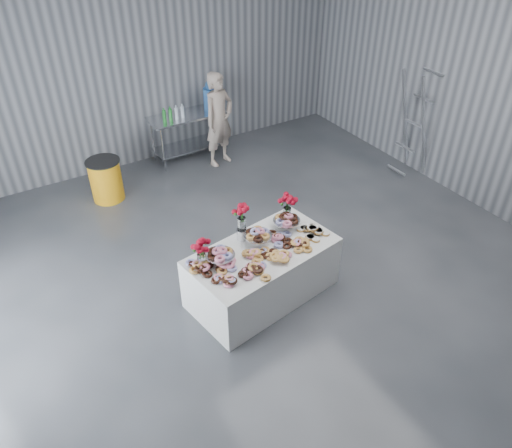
{
  "coord_description": "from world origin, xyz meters",
  "views": [
    {
      "loc": [
        -2.89,
        -4.01,
        4.69
      ],
      "look_at": [
        -0.14,
        0.45,
        0.9
      ],
      "focal_mm": 35.0,
      "sensor_mm": 36.0,
      "label": 1
    }
  ],
  "objects": [
    {
      "name": "cake_stand_left",
      "position": [
        -0.82,
        0.17,
        0.89
      ],
      "size": [
        0.36,
        0.36,
        0.17
      ],
      "color": "silver",
      "rests_on": "display_table"
    },
    {
      "name": "room_walls",
      "position": [
        -0.27,
        0.07,
        2.64
      ],
      "size": [
        8.04,
        9.04,
        4.02
      ],
      "color": "gray",
      "rests_on": "ground"
    },
    {
      "name": "trash_barrel",
      "position": [
        -1.24,
        3.49,
        0.37
      ],
      "size": [
        0.57,
        0.57,
        0.73
      ],
      "rotation": [
        0.0,
        0.0,
        -0.26
      ],
      "color": "#FFA915",
      "rests_on": "ground"
    },
    {
      "name": "bouquet_right",
      "position": [
        0.39,
        0.51,
        1.05
      ],
      "size": [
        0.26,
        0.26,
        0.42
      ],
      "color": "white",
      "rests_on": "display_table"
    },
    {
      "name": "water_jug",
      "position": [
        1.11,
        4.1,
        1.15
      ],
      "size": [
        0.28,
        0.28,
        0.55
      ],
      "color": "#3F83D9",
      "rests_on": "prep_table"
    },
    {
      "name": "stepladder",
      "position": [
        3.75,
        1.45,
        0.99
      ],
      "size": [
        0.76,
        0.49,
        1.97
      ],
      "primitive_type": null,
      "rotation": [
        0.0,
        -0.27,
        0.0
      ],
      "color": "silver",
      "rests_on": "ground"
    },
    {
      "name": "cake_stand_right",
      "position": [
        0.27,
        0.34,
        0.89
      ],
      "size": [
        0.36,
        0.36,
        0.17
      ],
      "color": "silver",
      "rests_on": "display_table"
    },
    {
      "name": "donut_mounds",
      "position": [
        -0.25,
        0.05,
        0.8
      ],
      "size": [
        1.91,
        1.07,
        0.09
      ],
      "primitive_type": null,
      "rotation": [
        0.0,
        0.0,
        0.15
      ],
      "color": "#DCA150",
      "rests_on": "display_table"
    },
    {
      "name": "drink_bottles",
      "position": [
        0.29,
        4.0,
        1.04
      ],
      "size": [
        0.54,
        0.08,
        0.27
      ],
      "primitive_type": null,
      "color": "#268C33",
      "rests_on": "prep_table"
    },
    {
      "name": "prep_table",
      "position": [
        0.61,
        4.1,
        0.62
      ],
      "size": [
        1.5,
        0.6,
        0.9
      ],
      "color": "silver",
      "rests_on": "ground"
    },
    {
      "name": "bouquet_left",
      "position": [
        -1.03,
        0.24,
        1.05
      ],
      "size": [
        0.26,
        0.26,
        0.42
      ],
      "color": "white",
      "rests_on": "display_table"
    },
    {
      "name": "cake_stand_mid",
      "position": [
        -0.23,
        0.26,
        0.89
      ],
      "size": [
        0.36,
        0.36,
        0.17
      ],
      "color": "silver",
      "rests_on": "display_table"
    },
    {
      "name": "bouquet_center",
      "position": [
        -0.36,
        0.44,
        1.13
      ],
      "size": [
        0.26,
        0.26,
        0.57
      ],
      "color": "silver",
      "rests_on": "display_table"
    },
    {
      "name": "display_table",
      "position": [
        -0.25,
        0.1,
        0.38
      ],
      "size": [
        2.03,
        1.28,
        0.75
      ],
      "primitive_type": "cube",
      "rotation": [
        0.0,
        0.0,
        0.15
      ],
      "color": "silver",
      "rests_on": "ground"
    },
    {
      "name": "ground",
      "position": [
        0.0,
        0.0,
        0.0
      ],
      "size": [
        9.0,
        9.0,
        0.0
      ],
      "primitive_type": "plane",
      "color": "#33353A",
      "rests_on": "ground"
    },
    {
      "name": "danish_pile",
      "position": [
        0.51,
        0.07,
        0.81
      ],
      "size": [
        0.48,
        0.48,
        0.11
      ],
      "primitive_type": null,
      "color": "silver",
      "rests_on": "display_table"
    },
    {
      "name": "person",
      "position": [
        1.02,
        3.62,
        0.88
      ],
      "size": [
        0.73,
        0.58,
        1.76
      ],
      "primitive_type": "imported",
      "rotation": [
        0.0,
        0.0,
        0.28
      ],
      "color": "#CC8C93",
      "rests_on": "ground"
    }
  ]
}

